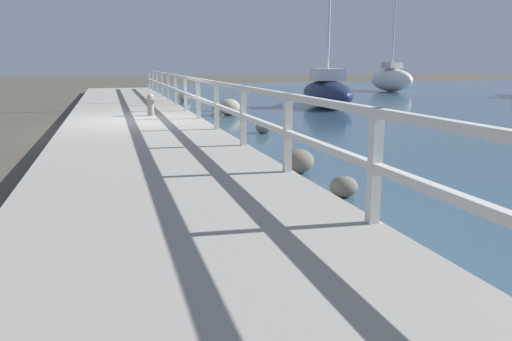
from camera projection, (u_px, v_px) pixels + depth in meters
name	position (u px, v px, depth m)	size (l,w,h in m)	color
ground_plane	(136.00, 131.00, 12.90)	(120.00, 120.00, 0.00)	#4C473D
dock_walkway	(136.00, 126.00, 12.87)	(3.50, 36.00, 0.28)	#9E998E
railing	(198.00, 92.00, 13.15)	(0.10, 32.50, 1.06)	silver
boulder_mid_strip	(218.00, 106.00, 18.21)	(0.46, 0.41, 0.35)	slate
boulder_downstream	(263.00, 127.00, 12.49)	(0.41, 0.37, 0.31)	#666056
boulder_far_strip	(229.00, 107.00, 16.76)	(0.74, 0.66, 0.55)	gray
boulder_water_edge	(344.00, 187.00, 6.52)	(0.37, 0.33, 0.28)	#666056
boulder_near_dock	(185.00, 97.00, 22.87)	(0.56, 0.50, 0.42)	gray
boulder_upstream	(298.00, 161.00, 7.94)	(0.52, 0.47, 0.39)	#666056
mooring_bollard	(151.00, 105.00, 13.95)	(0.19, 0.19, 0.62)	gray
sailboat_navy	(327.00, 91.00, 19.90)	(2.04, 4.53, 6.92)	#192347
sailboat_white	(391.00, 79.00, 30.79)	(1.73, 3.81, 7.16)	white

